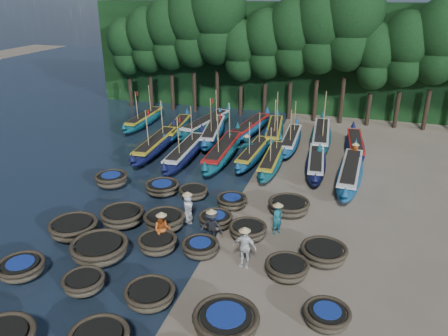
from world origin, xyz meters
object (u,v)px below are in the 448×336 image
(coracle_13, at_px, (200,247))
(long_boat_6, at_px, (272,160))
(coracle_8, at_px, (226,322))
(coracle_23, at_px, (232,201))
(coracle_5, at_px, (21,268))
(long_boat_17, at_px, (355,145))
(coracle_10, at_px, (74,228))
(coracle_16, at_px, (164,221))
(coracle_7, at_px, (150,295))
(coracle_22, at_px, (193,192))
(coracle_14, at_px, (287,268))
(long_boat_5, at_px, (253,153))
(coracle_9, at_px, (327,316))
(long_boat_10, at_px, (177,128))
(long_boat_9, at_px, (144,119))
(coracle_17, at_px, (215,220))
(coracle_15, at_px, (122,216))
(fisherman_6, at_px, (355,154))
(long_boat_12, at_px, (213,132))
(long_boat_11, at_px, (206,124))
(fisherman_4, at_px, (244,246))
(coracle_21, at_px, (162,188))
(long_boat_4, at_px, (223,151))
(long_boat_7, at_px, (316,163))
(fisherman_3, at_px, (212,226))
(long_boat_3, at_px, (185,152))
(fisherman_5, at_px, (246,147))
(long_boat_2, at_px, (156,145))
(coracle_20, at_px, (111,179))
(fisherman_2, at_px, (162,229))
(coracle_18, at_px, (248,230))
(long_boat_14, at_px, (274,131))
(long_boat_8, at_px, (350,173))
(long_boat_15, at_px, (291,140))
(coracle_24, at_px, (289,206))
(fisherman_1, at_px, (277,217))
(long_boat_13, at_px, (250,128))

(coracle_13, height_order, long_boat_6, long_boat_6)
(coracle_8, relative_size, coracle_23, 1.44)
(coracle_5, distance_m, long_boat_17, 23.50)
(coracle_10, bearing_deg, coracle_16, 25.85)
(coracle_7, distance_m, coracle_22, 9.10)
(long_boat_6, bearing_deg, coracle_14, -77.24)
(long_boat_5, bearing_deg, long_boat_17, 31.95)
(coracle_7, height_order, coracle_9, coracle_7)
(coracle_8, bearing_deg, long_boat_10, 116.91)
(coracle_16, distance_m, coracle_23, 4.13)
(long_boat_5, distance_m, long_boat_9, 12.28)
(coracle_5, height_order, coracle_17, coracle_17)
(coracle_15, xyz_separation_m, fisherman_6, (11.09, 11.75, 0.38))
(coracle_8, bearing_deg, coracle_7, 169.47)
(long_boat_12, bearing_deg, coracle_23, -76.37)
(long_boat_11, relative_size, fisherman_6, 5.13)
(coracle_8, height_order, fisherman_4, fisherman_4)
(long_boat_12, bearing_deg, coracle_9, -70.37)
(coracle_17, xyz_separation_m, coracle_21, (-4.17, 2.74, -0.01))
(long_boat_5, bearing_deg, long_boat_10, 155.82)
(long_boat_4, xyz_separation_m, long_boat_7, (6.45, -0.03, -0.09))
(fisherman_3, bearing_deg, long_boat_3, 115.10)
(coracle_16, height_order, fisherman_5, fisherman_5)
(long_boat_11, xyz_separation_m, fisherman_3, (5.92, -16.32, 0.27))
(long_boat_2, bearing_deg, coracle_23, -44.47)
(coracle_7, xyz_separation_m, long_boat_2, (-6.91, 15.27, 0.18))
(coracle_22, height_order, long_boat_7, long_boat_7)
(fisherman_6, bearing_deg, long_boat_17, 119.29)
(coracle_20, distance_m, fisherman_3, 8.88)
(long_boat_12, distance_m, fisherman_2, 15.74)
(coracle_7, xyz_separation_m, long_boat_6, (1.82, 14.88, 0.12))
(coracle_16, distance_m, coracle_18, 4.22)
(coracle_23, distance_m, fisherman_6, 10.44)
(coracle_13, relative_size, long_boat_14, 0.24)
(coracle_10, distance_m, long_boat_8, 16.50)
(long_boat_7, distance_m, long_boat_9, 16.52)
(coracle_14, distance_m, long_boat_4, 13.77)
(coracle_17, bearing_deg, fisherman_2, -128.58)
(long_boat_3, bearing_deg, long_boat_15, 33.77)
(coracle_21, height_order, long_boat_4, long_boat_4)
(long_boat_2, height_order, long_boat_17, long_boat_2)
(coracle_13, bearing_deg, coracle_24, 57.99)
(coracle_21, bearing_deg, coracle_17, -33.32)
(long_boat_2, height_order, fisherman_2, long_boat_2)
(long_boat_8, bearing_deg, fisherman_3, -120.61)
(long_boat_2, xyz_separation_m, fisherman_6, (13.99, 1.60, 0.27))
(long_boat_10, bearing_deg, fisherman_1, -58.25)
(long_boat_11, height_order, long_boat_14, long_boat_14)
(coracle_10, distance_m, long_boat_13, 18.52)
(fisherman_4, bearing_deg, coracle_24, 79.78)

